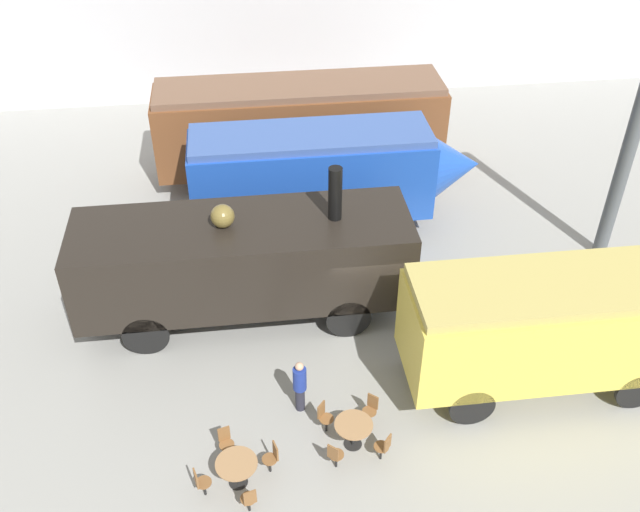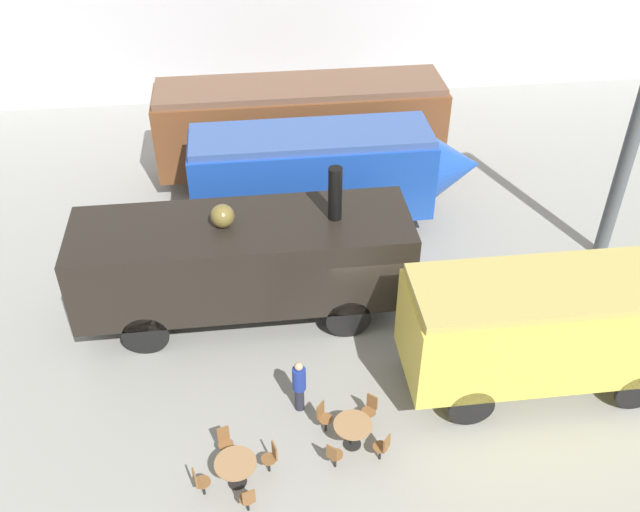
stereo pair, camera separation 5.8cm
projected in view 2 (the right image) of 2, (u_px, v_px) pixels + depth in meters
name	position (u px, v px, depth m)	size (l,w,h in m)	color
ground_plane	(369.00, 317.00, 20.80)	(80.00, 80.00, 0.00)	gray
passenger_coach_wooden	(301.00, 123.00, 26.08)	(10.43, 2.57, 3.65)	brown
streamlined_locomotive	(333.00, 171.00, 23.30)	(9.55, 2.41, 3.58)	blue
steam_locomotive	(244.00, 259.00, 19.78)	(9.25, 2.81, 4.68)	black
passenger_coach_vintage	(548.00, 324.00, 17.63)	(7.09, 2.55, 3.30)	#E0C64C
cafe_table_near	(236.00, 466.00, 15.95)	(0.96, 0.96, 0.71)	black
cafe_table_mid	(353.00, 428.00, 16.80)	(0.92, 0.92, 0.73)	black
cafe_chair_0	(199.00, 481.00, 15.73)	(0.39, 0.37, 0.87)	black
cafe_chair_1	(248.00, 499.00, 15.37)	(0.37, 0.39, 0.87)	black
cafe_chair_2	(271.00, 456.00, 16.26)	(0.39, 0.37, 0.87)	black
cafe_chair_3	(225.00, 440.00, 16.62)	(0.37, 0.39, 0.87)	black
cafe_chair_4	(334.00, 455.00, 16.29)	(0.40, 0.41, 0.87)	black
cafe_chair_5	(383.00, 446.00, 16.48)	(0.41, 0.40, 0.87)	black
cafe_chair_6	(370.00, 408.00, 17.40)	(0.40, 0.41, 0.87)	black
cafe_chair_7	(323.00, 415.00, 17.21)	(0.41, 0.40, 0.87)	black
visitor_person	(299.00, 384.00, 17.53)	(0.34, 0.34, 1.60)	#262633
support_pillar	(631.00, 144.00, 20.86)	(0.44, 0.44, 8.00)	#4C5156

